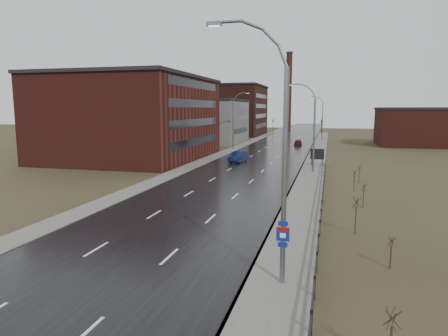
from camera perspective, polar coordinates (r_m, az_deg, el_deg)
The scene contains 25 objects.
ground at distance 20.75m, azimuth -18.35°, elevation -15.32°, with size 320.00×320.00×0.00m, color #2D2819.
road at distance 76.95m, azimuth 6.75°, elevation 2.32°, with size 14.00×300.00×0.06m, color black.
sidewalk_right at distance 51.46m, azimuth 12.30°, elevation -0.80°, with size 3.20×180.00×0.18m, color #595651.
curb_right at distance 51.54m, azimuth 10.62°, elevation -0.74°, with size 0.16×180.00×0.18m, color slate.
sidewalk_left at distance 78.51m, azimuth 0.81°, elevation 2.52°, with size 2.40×260.00×0.12m, color #595651.
warehouse_near at distance 68.54m, azimuth -12.81°, elevation 7.06°, with size 22.44×28.56×13.50m.
warehouse_mid at distance 98.10m, azimuth -2.21°, elevation 6.75°, with size 16.32×20.40×10.50m.
warehouse_far at distance 128.27m, azimuth -0.41°, elevation 8.28°, with size 26.52×24.48×15.50m.
building_right at distance 99.79m, azimuth 26.26°, elevation 5.34°, with size 18.36×16.32×8.50m.
smokestack at distance 166.76m, azimuth 9.23°, elevation 10.88°, with size 2.70×2.70×30.70m.
streetlight_main at distance 18.03m, azimuth 7.65°, elevation 1.51°, with size 3.91×0.29×12.11m.
streetlight_right_mid at distance 51.87m, azimuth 12.44°, elevation 5.65°, with size 3.36×0.28×11.35m.
streetlight_left at distance 79.95m, azimuth 1.52°, elevation 6.78°, with size 3.36×0.28×11.35m.
streetlight_right_far at distance 105.82m, azimuth 13.73°, elevation 6.96°, with size 3.36×0.28×11.35m.
guardrail at distance 34.90m, azimuth 13.86°, elevation -4.20°, with size 0.10×53.05×1.10m.
shrub_b at distance 22.73m, azimuth 22.76°, elevation -10.96°, with size 0.42×0.44×1.73m.
shrub_c at distance 27.73m, azimuth 18.33°, elevation -6.32°, with size 0.60×0.63×2.53m.
shrub_d at distance 35.06m, azimuth 19.32°, elevation -3.69°, with size 0.50×0.53×2.11m.
shrub_e at distance 41.79m, azimuth 18.11°, elevation -1.65°, with size 0.53×0.55×2.21m.
shrub_f at distance 46.98m, azimuth 18.75°, elevation -0.79°, with size 0.46×0.48×1.91m.
billboard at distance 58.34m, azimuth 13.17°, elevation 1.86°, with size 1.92×0.17×2.57m.
traffic_light_left at distance 137.09m, azimuth 7.03°, elevation 6.91°, with size 0.58×2.73×5.30m.
traffic_light_right at distance 135.84m, azimuth 13.77°, elevation 6.72°, with size 0.58×2.73×5.30m.
car_near at distance 61.49m, azimuth 2.08°, elevation 1.56°, with size 1.73×4.96×1.63m, color #0C173E.
car_far at distance 91.28m, azimuth 10.53°, elevation 3.62°, with size 1.67×4.15×1.42m, color #56110E.
Camera 1 is at (10.69, -15.77, 8.23)m, focal length 32.00 mm.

